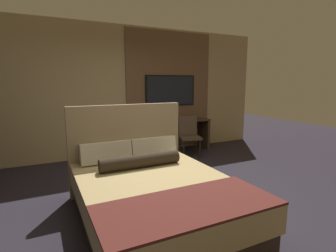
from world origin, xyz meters
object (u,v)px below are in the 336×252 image
Objects in this scene: bed at (153,193)px; tv at (170,91)px; vase_tall at (156,116)px; desk_chair at (189,133)px; desk at (174,130)px.

tv is (1.67, 2.85, 1.09)m from bed.
desk_chair is at bearing -34.74° from vase_tall.
tv is at bearing 113.11° from desk_chair.
desk is 1.90× the size of desk_chair.
desk is 0.93m from tv.
tv reaches higher than desk.
bed is 2.87m from vase_tall.
vase_tall is at bearing 65.33° from bed.
desk is (1.67, 2.65, 0.18)m from bed.
bed is at bearing -113.98° from desk_chair.
tv is at bearing 30.45° from vase_tall.
bed reaches higher than desk_chair.
bed reaches higher than vase_tall.
desk is 0.61m from vase_tall.
bed is 3.48m from tv.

